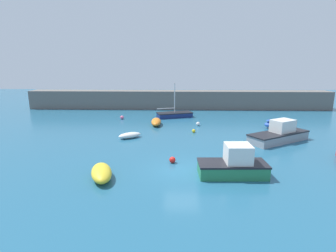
{
  "coord_description": "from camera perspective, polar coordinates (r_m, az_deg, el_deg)",
  "views": [
    {
      "loc": [
        -0.46,
        -17.22,
        7.24
      ],
      "look_at": [
        -1.25,
        9.14,
        1.0
      ],
      "focal_mm": 28.0,
      "sensor_mm": 36.0,
      "label": 1
    }
  ],
  "objects": [
    {
      "name": "ground_plane",
      "position": [
        18.72,
        3.04,
        -9.77
      ],
      "size": [
        120.0,
        120.0,
        0.2
      ],
      "primitive_type": "cube",
      "color": "#235B7A"
    },
    {
      "name": "mooring_buoy_white",
      "position": [
        31.71,
        6.55,
        0.47
      ],
      "size": [
        0.46,
        0.46,
        0.46
      ],
      "primitive_type": "sphere",
      "color": "white",
      "rests_on": "ground_plane"
    },
    {
      "name": "motorboat_grey_hull",
      "position": [
        18.01,
        14.16,
        -8.14
      ],
      "size": [
        4.57,
        2.07,
        2.15
      ],
      "rotation": [
        0.0,
        0.0,
        3.18
      ],
      "color": "#287A4C",
      "rests_on": "ground_plane"
    },
    {
      "name": "dinghy_near_pier",
      "position": [
        26.54,
        -8.33,
        -2.01
      ],
      "size": [
        2.48,
        2.08,
        0.57
      ],
      "rotation": [
        0.0,
        0.0,
        3.72
      ],
      "color": "white",
      "rests_on": "ground_plane"
    },
    {
      "name": "cabin_cruiser_white",
      "position": [
        27.27,
        23.1,
        -1.65
      ],
      "size": [
        6.61,
        5.15,
        2.07
      ],
      "rotation": [
        0.0,
        0.0,
        3.69
      ],
      "color": "gray",
      "rests_on": "ground_plane"
    },
    {
      "name": "mooring_buoy_yellow",
      "position": [
        28.48,
        5.62,
        -1.08
      ],
      "size": [
        0.37,
        0.37,
        0.37
      ],
      "primitive_type": "sphere",
      "color": "yellow",
      "rests_on": "ground_plane"
    },
    {
      "name": "rowboat_blue_near",
      "position": [
        17.69,
        -14.28,
        -9.82
      ],
      "size": [
        2.17,
        3.28,
        0.83
      ],
      "rotation": [
        0.0,
        0.0,
        5.03
      ],
      "color": "yellow",
      "rests_on": "ground_plane"
    },
    {
      "name": "rowboat_with_red_cover",
      "position": [
        32.96,
        22.5,
        0.49
      ],
      "size": [
        3.09,
        2.0,
        0.99
      ],
      "rotation": [
        0.0,
        0.0,
        0.19
      ],
      "color": "#2D56B7",
      "rests_on": "ground_plane"
    },
    {
      "name": "mooring_buoy_red",
      "position": [
        19.79,
        0.97,
        -7.39
      ],
      "size": [
        0.48,
        0.48,
        0.48
      ],
      "primitive_type": "sphere",
      "color": "red",
      "rests_on": "ground_plane"
    },
    {
      "name": "harbor_breakwater",
      "position": [
        43.89,
        2.33,
        5.77
      ],
      "size": [
        49.06,
        3.24,
        2.96
      ],
      "primitive_type": "cube",
      "color": "#66605B",
      "rests_on": "ground_plane"
    },
    {
      "name": "open_tender_yellow",
      "position": [
        31.91,
        -2.6,
        0.92
      ],
      "size": [
        1.33,
        3.45,
        0.78
      ],
      "rotation": [
        0.0,
        0.0,
        4.76
      ],
      "color": "orange",
      "rests_on": "ground_plane"
    },
    {
      "name": "sailboat_short_mast",
      "position": [
        36.59,
        1.42,
        2.51
      ],
      "size": [
        5.2,
        3.32,
        4.77
      ],
      "rotation": [
        0.0,
        0.0,
        0.32
      ],
      "color": "navy",
      "rests_on": "ground_plane"
    },
    {
      "name": "mooring_buoy_pink",
      "position": [
        35.83,
        -9.99,
        1.85
      ],
      "size": [
        0.48,
        0.48,
        0.48
      ],
      "primitive_type": "sphere",
      "color": "#EA668C",
      "rests_on": "ground_plane"
    }
  ]
}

